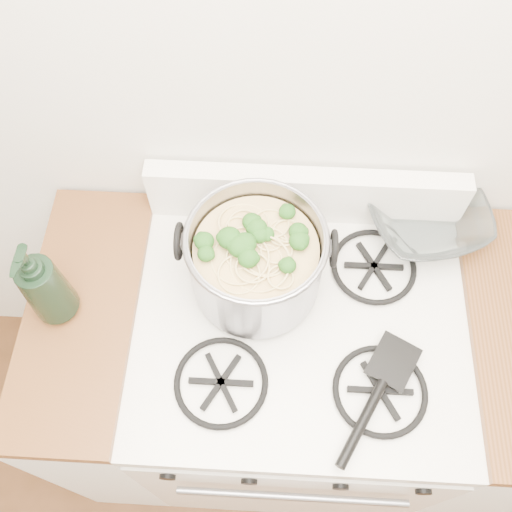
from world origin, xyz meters
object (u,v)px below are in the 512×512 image
object	(u,v)px
gas_range	(290,383)
spatula	(394,360)
stock_pot	(256,261)
bottle	(42,283)
glass_bowl	(424,219)

from	to	relation	value
gas_range	spatula	xyz separation A→B (m)	(0.20, -0.08, 0.50)
stock_pot	spatula	size ratio (longest dim) A/B	1.08
gas_range	bottle	distance (m)	0.82
stock_pot	glass_bowl	distance (m)	0.45
bottle	gas_range	bearing A→B (deg)	2.80
bottle	glass_bowl	bearing A→B (deg)	21.27
glass_bowl	bottle	size ratio (longest dim) A/B	0.44
stock_pot	spatula	distance (m)	0.37
stock_pot	glass_bowl	bearing A→B (deg)	24.55
stock_pot	bottle	xyz separation A→B (m)	(-0.44, -0.09, 0.03)
gas_range	glass_bowl	size ratio (longest dim) A/B	8.09
stock_pot	glass_bowl	xyz separation A→B (m)	(0.40, 0.18, -0.08)
gas_range	bottle	world-z (taller)	bottle
spatula	bottle	bearing A→B (deg)	-158.51
stock_pot	gas_range	bearing A→B (deg)	-41.62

